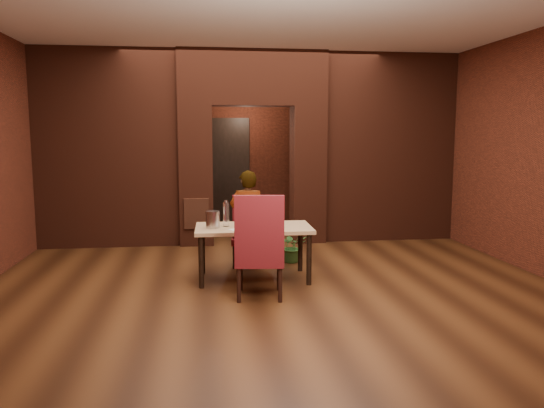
{
  "coord_description": "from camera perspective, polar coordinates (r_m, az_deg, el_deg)",
  "views": [
    {
      "loc": [
        -0.82,
        -6.92,
        1.84
      ],
      "look_at": [
        0.07,
        0.0,
        0.92
      ],
      "focal_mm": 35.0,
      "sensor_mm": 36.0,
      "label": 1
    }
  ],
  "objects": [
    {
      "name": "water_bottle",
      "position": [
        6.71,
        -4.96,
        -1.01
      ],
      "size": [
        0.08,
        0.08,
        0.33
      ],
      "primitive_type": "cylinder",
      "color": "white",
      "rests_on": "dining_table"
    },
    {
      "name": "chair_far",
      "position": [
        7.43,
        -2.62,
        -2.95
      ],
      "size": [
        0.49,
        0.49,
        0.98
      ],
      "primitive_type": "cube",
      "rotation": [
        0.0,
        0.0,
        -0.11
      ],
      "color": "maroon",
      "rests_on": "ground"
    },
    {
      "name": "potted_plant",
      "position": [
        7.68,
        2.22,
        -4.56
      ],
      "size": [
        0.47,
        0.42,
        0.46
      ],
      "primitive_type": "imported",
      "rotation": [
        0.0,
        0.0,
        0.15
      ],
      "color": "#33682B",
      "rests_on": "ground"
    },
    {
      "name": "wine_bucket",
      "position": [
        6.61,
        -6.39,
        -1.66
      ],
      "size": [
        0.17,
        0.17,
        0.21
      ],
      "primitive_type": "cylinder",
      "color": "#AEAEB4",
      "rests_on": "dining_table"
    },
    {
      "name": "chair_near",
      "position": [
        6.0,
        -1.35,
        -4.45
      ],
      "size": [
        0.6,
        0.6,
        1.19
      ],
      "primitive_type": "cube",
      "rotation": [
        0.0,
        0.0,
        3.03
      ],
      "color": "maroon",
      "rests_on": "ground"
    },
    {
      "name": "ceiling",
      "position": [
        7.1,
        -0.61,
        18.58
      ],
      "size": [
        7.0,
        8.0,
        0.04
      ],
      "primitive_type": "cube",
      "color": "silver",
      "rests_on": "ground"
    },
    {
      "name": "person_seated",
      "position": [
        7.31,
        -2.63,
        -1.64
      ],
      "size": [
        0.53,
        0.38,
        1.35
      ],
      "primitive_type": "imported",
      "rotation": [
        0.0,
        0.0,
        3.02
      ],
      "color": "white",
      "rests_on": "ground"
    },
    {
      "name": "lintel",
      "position": [
        9.0,
        -2.15,
        13.34
      ],
      "size": [
        2.45,
        0.55,
        0.9
      ],
      "primitive_type": "cube",
      "color": "maroon",
      "rests_on": "ground"
    },
    {
      "name": "wall_front",
      "position": [
        3.04,
        8.36,
        2.88
      ],
      "size": [
        7.0,
        0.04,
        3.2
      ],
      "primitive_type": "cube",
      "color": "maroon",
      "rests_on": "ground"
    },
    {
      "name": "wine_glass_a",
      "position": [
        6.85,
        -2.82,
        -1.42
      ],
      "size": [
        0.08,
        0.08,
        0.19
      ],
      "primitive_type": null,
      "color": "white",
      "rests_on": "dining_table"
    },
    {
      "name": "dining_table",
      "position": [
        6.77,
        -1.98,
        -5.27
      ],
      "size": [
        1.47,
        0.85,
        0.68
      ],
      "primitive_type": "cube",
      "rotation": [
        0.0,
        0.0,
        -0.02
      ],
      "color": "tan",
      "rests_on": "ground"
    },
    {
      "name": "pillar_right",
      "position": [
        9.12,
        3.86,
        3.19
      ],
      "size": [
        0.55,
        0.55,
        2.3
      ],
      "primitive_type": "cube",
      "color": "maroon",
      "rests_on": "ground"
    },
    {
      "name": "wing_wall_left",
      "position": [
        9.05,
        -17.25,
        5.69
      ],
      "size": [
        2.28,
        0.35,
        3.2
      ],
      "primitive_type": "cube",
      "color": "maroon",
      "rests_on": "ground"
    },
    {
      "name": "wing_wall_right",
      "position": [
        9.47,
        12.34,
        5.92
      ],
      "size": [
        2.28,
        0.35,
        3.2
      ],
      "primitive_type": "cube",
      "color": "maroon",
      "rests_on": "ground"
    },
    {
      "name": "vent_panel",
      "position": [
        8.72,
        -8.13,
        -1.04
      ],
      "size": [
        0.4,
        0.03,
        0.5
      ],
      "primitive_type": "cube",
      "color": "#A14D2F",
      "rests_on": "ground"
    },
    {
      "name": "wine_glass_b",
      "position": [
        6.69,
        -1.51,
        -1.54
      ],
      "size": [
        0.08,
        0.08,
        0.21
      ],
      "primitive_type": null,
      "color": "white",
      "rests_on": "dining_table"
    },
    {
      "name": "wall_right",
      "position": [
        8.16,
        24.72,
        5.17
      ],
      "size": [
        0.04,
        8.0,
        3.2
      ],
      "primitive_type": "cube",
      "color": "maroon",
      "rests_on": "ground"
    },
    {
      "name": "wall_back",
      "position": [
        10.95,
        -3.08,
        6.28
      ],
      "size": [
        7.0,
        0.04,
        3.2
      ],
      "primitive_type": "cube",
      "color": "maroon",
      "rests_on": "ground"
    },
    {
      "name": "rear_door_frame",
      "position": [
        10.86,
        -5.13,
        3.35
      ],
      "size": [
        1.02,
        0.04,
        2.22
      ],
      "primitive_type": "cube",
      "color": "black",
      "rests_on": "ground"
    },
    {
      "name": "rear_door",
      "position": [
        10.9,
        -5.14,
        3.36
      ],
      "size": [
        0.9,
        0.08,
        2.1
      ],
      "primitive_type": "cube",
      "color": "black",
      "rests_on": "ground"
    },
    {
      "name": "pillar_left",
      "position": [
        8.95,
        -8.18,
        3.04
      ],
      "size": [
        0.55,
        0.55,
        2.3
      ],
      "primitive_type": "cube",
      "color": "maroon",
      "rests_on": "ground"
    },
    {
      "name": "floor",
      "position": [
        7.21,
        -0.58,
        -7.25
      ],
      "size": [
        8.0,
        8.0,
        0.0
      ],
      "primitive_type": "plane",
      "color": "#462611",
      "rests_on": "ground"
    },
    {
      "name": "wine_glass_c",
      "position": [
        6.6,
        0.29,
        -1.68
      ],
      "size": [
        0.08,
        0.08,
        0.2
      ],
      "primitive_type": null,
      "color": "white",
      "rests_on": "dining_table"
    },
    {
      "name": "tasting_sheet",
      "position": [
        6.48,
        -3.0,
        -2.75
      ],
      "size": [
        0.4,
        0.37,
        0.0
      ],
      "primitive_type": "cube",
      "rotation": [
        0.0,
        0.0,
        0.52
      ],
      "color": "silver",
      "rests_on": "dining_table"
    }
  ]
}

